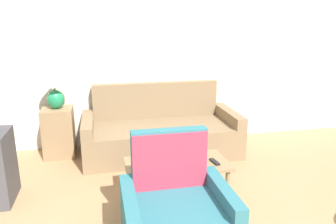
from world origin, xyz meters
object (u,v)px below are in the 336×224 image
(coffee_table, at_px, (177,166))
(tv_remote, at_px, (215,162))
(snack_bowl, at_px, (157,165))
(couch, at_px, (160,133))
(laptop, at_px, (185,154))
(armchair, at_px, (176,217))
(table_lamp, at_px, (54,84))
(cup_navy, at_px, (145,158))

(coffee_table, bearing_deg, tv_remote, -12.22)
(snack_bowl, height_order, tv_remote, snack_bowl)
(snack_bowl, xyz_separation_m, tv_remote, (0.59, 0.01, -0.03))
(couch, distance_m, laptop, 1.18)
(armchair, relative_size, laptop, 2.79)
(table_lamp, relative_size, cup_navy, 4.74)
(armchair, height_order, tv_remote, armchair)
(coffee_table, height_order, tv_remote, tv_remote)
(coffee_table, bearing_deg, table_lamp, 132.81)
(table_lamp, bearing_deg, couch, -6.78)
(armchair, xyz_separation_m, tv_remote, (0.56, 0.67, 0.12))
(snack_bowl, bearing_deg, armchair, -87.04)
(laptop, bearing_deg, coffee_table, -149.53)
(armchair, relative_size, cup_navy, 8.35)
(armchair, distance_m, tv_remote, 0.88)
(couch, relative_size, tv_remote, 13.22)
(coffee_table, bearing_deg, armchair, -104.12)
(table_lamp, bearing_deg, cup_navy, -53.88)
(coffee_table, bearing_deg, cup_navy, 170.22)
(laptop, xyz_separation_m, snack_bowl, (-0.32, -0.15, -0.02))
(couch, relative_size, coffee_table, 1.99)
(cup_navy, xyz_separation_m, snack_bowl, (0.09, -0.15, -0.02))
(tv_remote, bearing_deg, snack_bowl, -178.65)
(couch, height_order, table_lamp, table_lamp)
(snack_bowl, bearing_deg, tv_remote, 1.35)
(coffee_table, xyz_separation_m, tv_remote, (0.37, -0.08, 0.05))
(snack_bowl, bearing_deg, laptop, 25.26)
(cup_navy, relative_size, snack_bowl, 0.64)
(cup_navy, height_order, snack_bowl, cup_navy)
(armchair, xyz_separation_m, laptop, (0.29, 0.81, 0.17))
(couch, bearing_deg, armchair, -97.26)
(table_lamp, bearing_deg, laptop, -43.91)
(armchair, relative_size, coffee_table, 0.89)
(couch, distance_m, armchair, 1.99)
(couch, height_order, coffee_table, couch)
(cup_navy, bearing_deg, laptop, 0.46)
(cup_navy, xyz_separation_m, tv_remote, (0.68, -0.13, -0.04))
(couch, height_order, cup_navy, couch)
(table_lamp, relative_size, laptop, 1.58)
(armchair, height_order, coffee_table, armchair)
(table_lamp, bearing_deg, tv_remote, -41.54)
(coffee_table, bearing_deg, laptop, 30.47)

